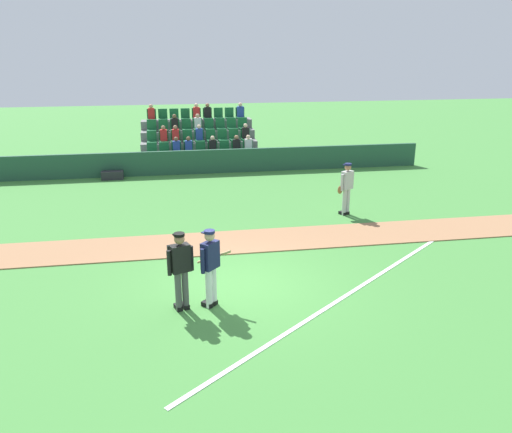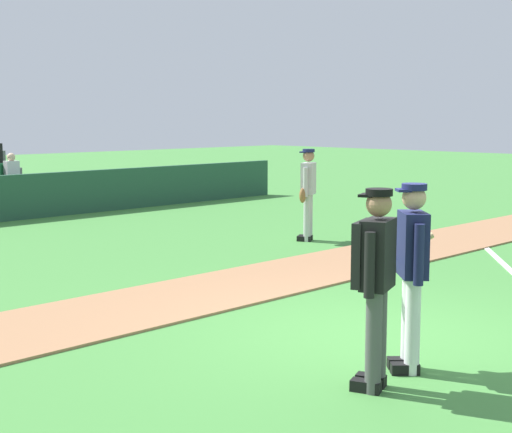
% 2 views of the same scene
% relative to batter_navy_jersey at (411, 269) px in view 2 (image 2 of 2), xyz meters
% --- Properties ---
extents(ground_plane, '(80.00, 80.00, 0.00)m').
position_rel_batter_navy_jersey_xyz_m(ground_plane, '(0.69, 0.94, -0.97)').
color(ground_plane, '#42843A').
extents(infield_dirt_path, '(28.00, 1.84, 0.03)m').
position_rel_batter_navy_jersey_xyz_m(infield_dirt_path, '(0.69, 3.71, -0.95)').
color(infield_dirt_path, '#9E704C').
rests_on(infield_dirt_path, ground).
extents(batter_navy_jersey, '(0.74, 0.68, 1.76)m').
position_rel_batter_navy_jersey_xyz_m(batter_navy_jersey, '(0.00, 0.00, 0.00)').
color(batter_navy_jersey, white).
rests_on(batter_navy_jersey, ground).
extents(umpire_home_plate, '(0.56, 0.41, 1.76)m').
position_rel_batter_navy_jersey_xyz_m(umpire_home_plate, '(-0.64, -0.06, 0.03)').
color(umpire_home_plate, '#4C4C4C').
rests_on(umpire_home_plate, ground).
extents(runner_grey_jersey, '(0.64, 0.43, 1.76)m').
position_rel_batter_navy_jersey_xyz_m(runner_grey_jersey, '(4.99, 5.64, -0.01)').
color(runner_grey_jersey, '#B2B2B2').
rests_on(runner_grey_jersey, ground).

